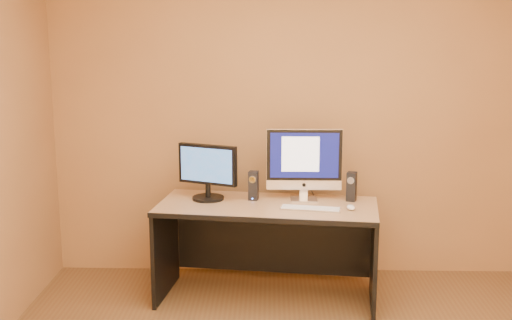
% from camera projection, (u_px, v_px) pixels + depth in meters
% --- Properties ---
extents(walls, '(4.00, 4.00, 2.60)m').
position_uv_depth(walls, '(324.00, 168.00, 3.11)').
color(walls, '#A07040').
rests_on(walls, ground).
extents(desk, '(1.64, 0.88, 0.73)m').
position_uv_depth(desk, '(267.00, 253.00, 4.68)').
color(desk, tan).
rests_on(desk, ground).
extents(imac, '(0.56, 0.21, 0.54)m').
position_uv_depth(imac, '(304.00, 164.00, 4.69)').
color(imac, silver).
rests_on(imac, desk).
extents(second_monitor, '(0.52, 0.40, 0.41)m').
position_uv_depth(second_monitor, '(208.00, 172.00, 4.71)').
color(second_monitor, black).
rests_on(second_monitor, desk).
extents(speaker_left, '(0.08, 0.08, 0.22)m').
position_uv_depth(speaker_left, '(253.00, 186.00, 4.72)').
color(speaker_left, black).
rests_on(speaker_left, desk).
extents(speaker_right, '(0.09, 0.09, 0.22)m').
position_uv_depth(speaker_right, '(352.00, 187.00, 4.69)').
color(speaker_right, black).
rests_on(speaker_right, desk).
extents(keyboard, '(0.43, 0.19, 0.02)m').
position_uv_depth(keyboard, '(311.00, 208.00, 4.48)').
color(keyboard, '#B7B8BC').
rests_on(keyboard, desk).
extents(mouse, '(0.06, 0.10, 0.04)m').
position_uv_depth(mouse, '(351.00, 207.00, 4.48)').
color(mouse, white).
rests_on(mouse, desk).
extents(cable_a, '(0.02, 0.22, 0.01)m').
position_uv_depth(cable_a, '(313.00, 194.00, 4.89)').
color(cable_a, black).
rests_on(cable_a, desk).
extents(cable_b, '(0.10, 0.15, 0.01)m').
position_uv_depth(cable_b, '(301.00, 195.00, 4.87)').
color(cable_b, black).
rests_on(cable_b, desk).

